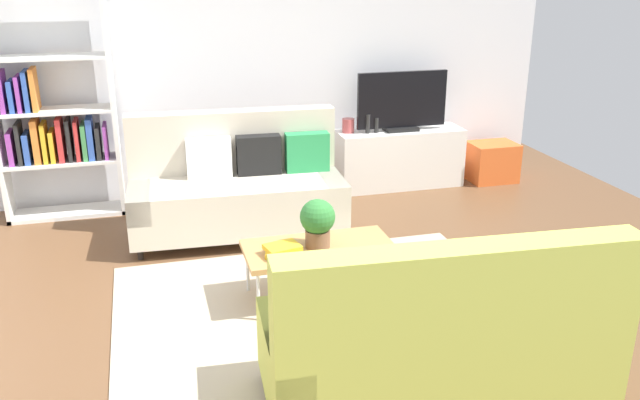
{
  "coord_description": "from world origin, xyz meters",
  "views": [
    {
      "loc": [
        -1.2,
        -4.2,
        2.4
      ],
      "look_at": [
        0.06,
        0.49,
        0.65
      ],
      "focal_mm": 37.56,
      "sensor_mm": 36.0,
      "label": 1
    }
  ],
  "objects_px": {
    "tv_console": "(399,158)",
    "bottle_0": "(368,124)",
    "storage_trunk": "(492,162)",
    "table_book_0": "(283,252)",
    "couch_beige": "(238,187)",
    "bottle_1": "(376,125)",
    "coffee_table": "(319,250)",
    "vase_0": "(348,126)",
    "tv": "(402,102)",
    "potted_plant": "(318,221)",
    "couch_green": "(436,338)",
    "bookshelf": "(53,118)"
  },
  "relations": [
    {
      "from": "coffee_table",
      "to": "bottle_1",
      "type": "height_order",
      "value": "bottle_1"
    },
    {
      "from": "storage_trunk",
      "to": "vase_0",
      "type": "distance_m",
      "value": 1.76
    },
    {
      "from": "tv_console",
      "to": "storage_trunk",
      "type": "xyz_separation_m",
      "value": [
        1.1,
        -0.1,
        -0.1
      ]
    },
    {
      "from": "couch_green",
      "to": "tv",
      "type": "height_order",
      "value": "tv"
    },
    {
      "from": "bookshelf",
      "to": "tv_console",
      "type": "bearing_deg",
      "value": -0.32
    },
    {
      "from": "table_book_0",
      "to": "storage_trunk",
      "type": "bearing_deg",
      "value": 38.03
    },
    {
      "from": "tv",
      "to": "vase_0",
      "type": "bearing_deg",
      "value": 173.12
    },
    {
      "from": "tv",
      "to": "storage_trunk",
      "type": "bearing_deg",
      "value": -4.16
    },
    {
      "from": "storage_trunk",
      "to": "bottle_0",
      "type": "height_order",
      "value": "bottle_0"
    },
    {
      "from": "bottle_0",
      "to": "table_book_0",
      "type": "bearing_deg",
      "value": -121.52
    },
    {
      "from": "table_book_0",
      "to": "bottle_0",
      "type": "bearing_deg",
      "value": 58.48
    },
    {
      "from": "potted_plant",
      "to": "bottle_1",
      "type": "xyz_separation_m",
      "value": [
        1.27,
        2.29,
        0.1
      ]
    },
    {
      "from": "tv_console",
      "to": "bottle_0",
      "type": "xyz_separation_m",
      "value": [
        -0.39,
        -0.04,
        0.42
      ]
    },
    {
      "from": "potted_plant",
      "to": "storage_trunk",
      "type": "bearing_deg",
      "value": 39.97
    },
    {
      "from": "bottle_0",
      "to": "bottle_1",
      "type": "height_order",
      "value": "bottle_0"
    },
    {
      "from": "tv_console",
      "to": "tv",
      "type": "relative_size",
      "value": 1.4
    },
    {
      "from": "tv_console",
      "to": "tv",
      "type": "bearing_deg",
      "value": -90.0
    },
    {
      "from": "potted_plant",
      "to": "vase_0",
      "type": "bearing_deg",
      "value": 67.67
    },
    {
      "from": "tv",
      "to": "coffee_table",
      "type": "bearing_deg",
      "value": -123.81
    },
    {
      "from": "tv",
      "to": "bottle_0",
      "type": "bearing_deg",
      "value": -177.06
    },
    {
      "from": "bookshelf",
      "to": "storage_trunk",
      "type": "distance_m",
      "value": 4.69
    },
    {
      "from": "storage_trunk",
      "to": "vase_0",
      "type": "height_order",
      "value": "vase_0"
    },
    {
      "from": "coffee_table",
      "to": "bottle_0",
      "type": "height_order",
      "value": "bottle_0"
    },
    {
      "from": "tv",
      "to": "bottle_0",
      "type": "relative_size",
      "value": 4.88
    },
    {
      "from": "storage_trunk",
      "to": "table_book_0",
      "type": "height_order",
      "value": "table_book_0"
    },
    {
      "from": "coffee_table",
      "to": "potted_plant",
      "type": "height_order",
      "value": "potted_plant"
    },
    {
      "from": "coffee_table",
      "to": "vase_0",
      "type": "distance_m",
      "value": 2.58
    },
    {
      "from": "tv_console",
      "to": "tv",
      "type": "height_order",
      "value": "tv"
    },
    {
      "from": "tv_console",
      "to": "table_book_0",
      "type": "relative_size",
      "value": 5.83
    },
    {
      "from": "tv_console",
      "to": "storage_trunk",
      "type": "bearing_deg",
      "value": -5.19
    },
    {
      "from": "tv_console",
      "to": "bookshelf",
      "type": "distance_m",
      "value": 3.59
    },
    {
      "from": "bookshelf",
      "to": "bottle_1",
      "type": "relative_size",
      "value": 12.95
    },
    {
      "from": "couch_green",
      "to": "storage_trunk",
      "type": "distance_m",
      "value": 4.35
    },
    {
      "from": "tv_console",
      "to": "vase_0",
      "type": "height_order",
      "value": "vase_0"
    },
    {
      "from": "potted_plant",
      "to": "bottle_1",
      "type": "bearing_deg",
      "value": 61.04
    },
    {
      "from": "potted_plant",
      "to": "coffee_table",
      "type": "bearing_deg",
      "value": 11.17
    },
    {
      "from": "bottle_1",
      "to": "couch_green",
      "type": "bearing_deg",
      "value": -104.67
    },
    {
      "from": "coffee_table",
      "to": "tv_console",
      "type": "distance_m",
      "value": 2.79
    },
    {
      "from": "couch_green",
      "to": "potted_plant",
      "type": "xyz_separation_m",
      "value": [
        -0.3,
        1.42,
        0.18
      ]
    },
    {
      "from": "couch_green",
      "to": "vase_0",
      "type": "xyz_separation_m",
      "value": [
        0.68,
        3.79,
        0.27
      ]
    },
    {
      "from": "table_book_0",
      "to": "vase_0",
      "type": "xyz_separation_m",
      "value": [
        1.25,
        2.44,
        0.28
      ]
    },
    {
      "from": "bookshelf",
      "to": "potted_plant",
      "type": "xyz_separation_m",
      "value": [
        1.97,
        -2.35,
        -0.36
      ]
    },
    {
      "from": "tv_console",
      "to": "tv",
      "type": "distance_m",
      "value": 0.63
    },
    {
      "from": "tv",
      "to": "vase_0",
      "type": "xyz_separation_m",
      "value": [
        -0.58,
        0.07,
        -0.24
      ]
    },
    {
      "from": "couch_beige",
      "to": "bottle_0",
      "type": "relative_size",
      "value": 9.46
    },
    {
      "from": "storage_trunk",
      "to": "bottle_1",
      "type": "xyz_separation_m",
      "value": [
        -1.39,
        0.06,
        0.5
      ]
    },
    {
      "from": "bottle_1",
      "to": "couch_beige",
      "type": "bearing_deg",
      "value": -152.22
    },
    {
      "from": "couch_green",
      "to": "bookshelf",
      "type": "relative_size",
      "value": 0.93
    },
    {
      "from": "tv",
      "to": "bottle_1",
      "type": "height_order",
      "value": "tv"
    },
    {
      "from": "bottle_1",
      "to": "coffee_table",
      "type": "bearing_deg",
      "value": -118.73
    }
  ]
}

